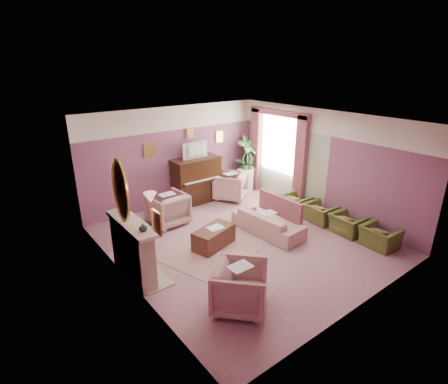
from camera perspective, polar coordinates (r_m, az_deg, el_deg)
floor at (r=8.27m, az=3.00°, el=-7.90°), size 5.50×6.00×0.01m
ceiling at (r=7.36m, az=3.41°, el=11.63°), size 5.50×6.00×0.01m
wall_back at (r=10.06m, az=-8.02°, el=5.78°), size 5.50×0.02×2.80m
wall_front at (r=5.95m, az=22.43°, el=-6.45°), size 5.50×0.02×2.80m
wall_left at (r=6.38m, az=-15.99°, el=-3.76°), size 0.02×6.00×2.80m
wall_right at (r=9.64m, az=15.75°, el=4.54°), size 0.02×6.00×2.80m
picture_rail_band at (r=9.84m, az=-8.31°, el=11.83°), size 5.50×0.01×0.65m
stripe_panel at (r=10.51m, az=9.93°, el=4.48°), size 0.01×3.00×2.15m
fireplace_surround at (r=6.98m, az=-14.71°, el=-9.26°), size 0.30×1.40×1.10m
fireplace_inset at (r=7.08m, az=-13.85°, el=-10.10°), size 0.18×0.72×0.68m
fire_ember at (r=7.19m, az=-13.43°, el=-11.25°), size 0.06×0.54×0.10m
mantel_shelf at (r=6.73m, az=-14.91°, el=-4.98°), size 0.40×1.55×0.07m
hearth at (r=7.32m, az=-12.86°, el=-12.50°), size 0.55×1.50×0.02m
mirror_frame at (r=6.43m, az=-16.60°, el=0.20°), size 0.04×0.72×1.20m
mirror_glass at (r=6.43m, az=-16.40°, el=0.25°), size 0.01×0.60×1.06m
sconce_shade at (r=5.48m, az=-11.94°, el=-0.90°), size 0.20×0.20×0.16m
piano at (r=10.26m, az=-4.51°, el=1.84°), size 1.40×0.60×1.30m
piano_keyshelf at (r=9.96m, az=-3.41°, el=1.71°), size 1.30×0.12×0.06m
piano_keys at (r=9.95m, az=-3.42°, el=1.93°), size 1.20×0.08×0.02m
piano_top at (r=10.07m, az=-4.61°, el=5.40°), size 1.45×0.65×0.04m
television at (r=9.96m, az=-4.50°, el=6.95°), size 0.80×0.12×0.48m
print_back_left at (r=9.60m, az=-12.16°, el=6.76°), size 0.30×0.03×0.38m
print_back_right at (r=10.77m, az=-0.77°, el=9.04°), size 0.26×0.03×0.34m
print_back_mid at (r=10.14m, az=-5.60°, el=9.48°), size 0.22×0.03×0.26m
print_left_wall at (r=5.25m, az=-10.92°, el=-4.88°), size 0.03×0.28×0.36m
window_blind at (r=10.50m, az=9.01°, el=8.04°), size 0.03×1.40×1.80m
curtain_left at (r=9.95m, az=12.37°, el=4.72°), size 0.16×0.34×2.60m
curtain_right at (r=11.17m, az=5.19°, el=6.86°), size 0.16×0.34×2.60m
pelmet at (r=10.29m, az=8.96°, el=12.66°), size 0.16×2.20×0.16m
mantel_plant at (r=7.14m, az=-16.72°, el=-2.15°), size 0.16×0.16×0.28m
mantel_vase at (r=6.27m, az=-13.09°, el=-5.67°), size 0.16×0.16×0.16m
area_rug at (r=8.03m, az=-1.21°, el=-8.76°), size 2.92×2.46×0.01m
coffee_table at (r=7.92m, az=-1.69°, el=-7.40°), size 1.10×0.76×0.45m
table_paper at (r=7.84m, az=-1.41°, el=-5.82°), size 0.35×0.28×0.01m
sofa at (r=8.52m, az=7.16°, el=-4.36°), size 0.61×1.84×0.74m
sofa_throw at (r=8.69m, az=9.12°, el=-2.29°), size 0.09×1.39×0.51m
floral_armchair_left at (r=9.00m, az=-9.17°, el=-2.47°), size 0.87×0.87×0.91m
floral_armchair_right at (r=10.49m, az=1.06°, el=1.20°), size 0.87×0.87×0.91m
floral_armchair_front at (r=6.02m, az=2.62°, el=-14.91°), size 0.87×0.87×0.91m
olive_chair_a at (r=8.58m, az=24.13°, el=-6.26°), size 0.53×0.76×0.66m
olive_chair_b at (r=8.94m, az=19.59°, el=-4.53°), size 0.53×0.76×0.66m
olive_chair_c at (r=9.35m, az=15.45°, el=-2.91°), size 0.53×0.76×0.66m
olive_chair_d at (r=9.82m, az=11.70°, el=-1.43°), size 0.53×0.76×0.66m
side_table at (r=11.26m, az=3.49°, el=1.97°), size 0.52×0.52×0.70m
side_plant_big at (r=11.10m, az=3.54°, el=4.52°), size 0.30×0.30×0.34m
side_plant_small at (r=11.11m, az=4.35°, el=4.35°), size 0.16×0.16×0.28m
palm_pot at (r=11.41m, az=3.76°, el=1.28°), size 0.34×0.34×0.34m
palm_plant at (r=11.15m, az=3.86°, el=5.60°), size 0.76×0.76×1.44m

